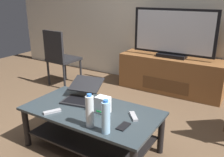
% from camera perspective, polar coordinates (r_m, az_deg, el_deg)
% --- Properties ---
extents(ground_plane, '(7.68, 7.68, 0.00)m').
position_cam_1_polar(ground_plane, '(2.63, -6.54, -14.70)').
color(ground_plane, brown).
extents(coffee_table, '(1.29, 0.68, 0.43)m').
position_cam_1_polar(coffee_table, '(2.39, -4.77, -10.09)').
color(coffee_table, '#2D383D').
rests_on(coffee_table, ground).
extents(media_cabinet, '(1.58, 0.47, 0.55)m').
position_cam_1_polar(media_cabinet, '(3.90, 13.51, 0.98)').
color(media_cabinet, brown).
rests_on(media_cabinet, ground).
extents(television, '(1.23, 0.20, 0.71)m').
position_cam_1_polar(television, '(3.74, 14.14, 9.97)').
color(television, black).
rests_on(television, media_cabinet).
extents(side_chair, '(0.47, 0.47, 0.92)m').
position_cam_1_polar(side_chair, '(4.06, -12.15, 5.23)').
color(side_chair, black).
rests_on(side_chair, ground).
extents(laptop, '(0.40, 0.47, 0.18)m').
position_cam_1_polar(laptop, '(2.54, -6.92, -3.56)').
color(laptop, black).
rests_on(laptop, coffee_table).
extents(router_box, '(0.13, 0.10, 0.16)m').
position_cam_1_polar(router_box, '(2.24, -2.15, -6.17)').
color(router_box, silver).
rests_on(router_box, coffee_table).
extents(water_bottle_near, '(0.07, 0.07, 0.28)m').
position_cam_1_polar(water_bottle_near, '(1.90, -1.46, -9.06)').
color(water_bottle_near, '#99C6E5').
rests_on(water_bottle_near, coffee_table).
extents(water_bottle_far, '(0.07, 0.07, 0.29)m').
position_cam_1_polar(water_bottle_far, '(1.99, -5.24, -7.64)').
color(water_bottle_far, silver).
rests_on(water_bottle_far, coffee_table).
extents(cell_phone, '(0.07, 0.14, 0.01)m').
position_cam_1_polar(cell_phone, '(2.04, 2.68, -11.10)').
color(cell_phone, black).
rests_on(cell_phone, coffee_table).
extents(tv_remote, '(0.12, 0.16, 0.02)m').
position_cam_1_polar(tv_remote, '(2.33, -13.82, -7.53)').
color(tv_remote, '#99999E').
rests_on(tv_remote, coffee_table).
extents(soundbar_remote, '(0.14, 0.15, 0.02)m').
position_cam_1_polar(soundbar_remote, '(2.19, 5.07, -8.78)').
color(soundbar_remote, '#99999E').
rests_on(soundbar_remote, coffee_table).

